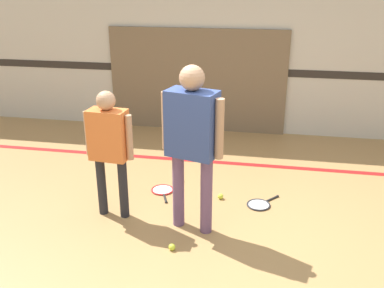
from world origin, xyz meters
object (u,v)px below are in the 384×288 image
Objects in this scene: racket_spare_on_floor at (163,190)px; tennis_ball_near_instructor at (172,247)px; racket_second_spare at (260,204)px; person_instructor at (192,133)px; person_student_left at (109,141)px; tennis_ball_stray_right at (221,196)px; tennis_ball_by_spare_racket at (181,179)px; tennis_ball_stray_left at (122,186)px.

tennis_ball_near_instructor is (0.38, -1.16, 0.02)m from racket_spare_on_floor.
racket_spare_on_floor and racket_second_spare have the same top height.
racket_spare_on_floor is (-0.50, 0.73, -1.05)m from person_instructor.
person_instructor is 26.03× the size of tennis_ball_near_instructor.
tennis_ball_near_instructor is (-0.12, -0.43, -1.03)m from person_instructor.
tennis_ball_near_instructor is at bearing -90.02° from person_instructor.
tennis_ball_stray_right is at bearing 31.96° from person_student_left.
tennis_ball_near_instructor is 1.00× the size of tennis_ball_by_spare_racket.
racket_second_spare is 1.31m from tennis_ball_near_instructor.
tennis_ball_near_instructor and tennis_ball_stray_right have the same top height.
racket_spare_on_floor is at bearing 63.04° from person_student_left.
tennis_ball_near_instructor is 1.44m from tennis_ball_stray_left.
person_student_left is 1.26m from tennis_ball_near_instructor.
racket_spare_on_floor is at bearing 139.82° from person_instructor.
racket_second_spare is 6.91× the size of tennis_ball_by_spare_racket.
person_instructor reaches higher than person_student_left.
tennis_ball_stray_left is at bearing 127.91° from racket_second_spare.
tennis_ball_stray_right is (0.22, 0.67, -1.03)m from person_instructor.
tennis_ball_by_spare_racket is 0.68m from tennis_ball_stray_right.
racket_spare_on_floor is 0.35m from tennis_ball_by_spare_racket.
tennis_ball_stray_left is at bearing 105.74° from person_student_left.
tennis_ball_by_spare_racket is 1.00× the size of tennis_ball_stray_left.
tennis_ball_stray_right is at bearing 72.72° from tennis_ball_near_instructor.
tennis_ball_near_instructor is at bearing -107.28° from tennis_ball_stray_right.
person_instructor is 1.51m from tennis_ball_by_spare_racket.
tennis_ball_near_instructor is 1.00× the size of tennis_ball_stray_left.
tennis_ball_stray_left is at bearing -108.52° from racket_spare_on_floor.
racket_second_spare is 1.12m from tennis_ball_by_spare_racket.
person_student_left is 21.31× the size of tennis_ball_stray_right.
tennis_ball_by_spare_racket and tennis_ball_stray_left have the same top height.
tennis_ball_by_spare_racket is at bearing 27.24° from tennis_ball_stray_left.
person_instructor is 3.49× the size of racket_spare_on_floor.
racket_spare_on_floor is at bearing 3.29° from tennis_ball_stray_left.
racket_spare_on_floor is 1.19m from racket_second_spare.
tennis_ball_near_instructor and tennis_ball_stray_left have the same top height.
racket_spare_on_floor is 1.08× the size of racket_second_spare.
tennis_ball_stray_right is (0.72, -0.06, 0.02)m from racket_spare_on_floor.
tennis_ball_by_spare_racket is (-0.22, 1.47, 0.00)m from tennis_ball_near_instructor.
person_instructor is 1.39m from racket_second_spare.
racket_spare_on_floor is 7.46× the size of tennis_ball_stray_left.
person_instructor reaches higher than tennis_ball_near_instructor.
person_instructor reaches higher than tennis_ball_stray_right.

